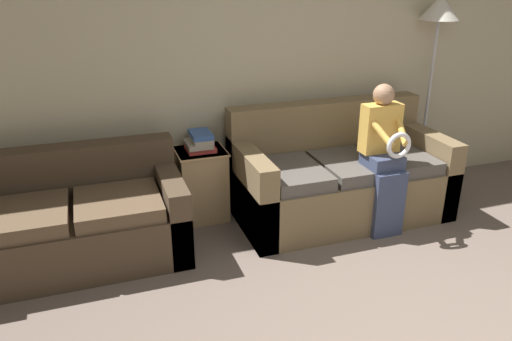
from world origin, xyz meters
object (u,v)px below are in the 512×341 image
(child_left_seated, at_px, (384,154))
(floor_lamp, at_px, (438,22))
(couch_main, at_px, (338,178))
(side_shelf, at_px, (202,183))
(couch_side, at_px, (75,222))
(book_stack, at_px, (200,142))

(child_left_seated, bearing_deg, floor_lamp, 37.90)
(couch_main, relative_size, child_left_seated, 1.49)
(child_left_seated, xyz_separation_m, side_shelf, (-1.35, 0.69, -0.35))
(couch_main, distance_m, couch_side, 2.22)
(couch_main, relative_size, book_stack, 6.57)
(child_left_seated, xyz_separation_m, floor_lamp, (0.92, 0.72, 0.93))
(couch_main, height_order, side_shelf, couch_main)
(side_shelf, distance_m, floor_lamp, 2.61)
(floor_lamp, bearing_deg, book_stack, -179.44)
(couch_main, xyz_separation_m, child_left_seated, (0.19, -0.38, 0.33))
(side_shelf, bearing_deg, child_left_seated, -27.00)
(book_stack, distance_m, floor_lamp, 2.44)
(couch_side, bearing_deg, floor_lamp, 6.30)
(child_left_seated, relative_size, floor_lamp, 0.67)
(child_left_seated, bearing_deg, book_stack, 152.73)
(couch_main, distance_m, child_left_seated, 0.54)
(child_left_seated, bearing_deg, couch_side, 171.71)
(couch_main, xyz_separation_m, side_shelf, (-1.16, 0.31, -0.02))
(couch_side, bearing_deg, book_stack, 18.11)
(couch_side, bearing_deg, child_left_seated, -8.29)
(floor_lamp, bearing_deg, couch_main, -163.14)
(couch_side, height_order, floor_lamp, floor_lamp)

